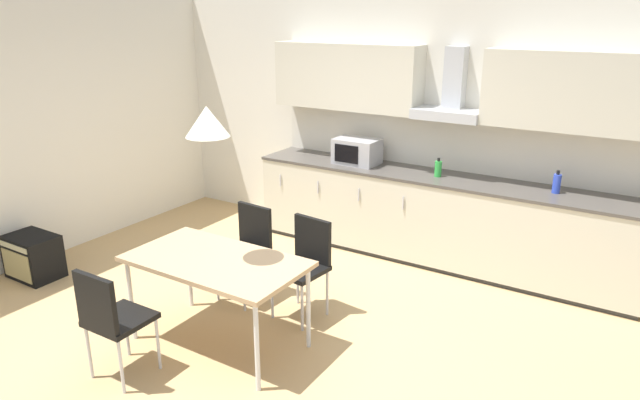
% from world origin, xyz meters
% --- Properties ---
extents(ground_plane, '(8.79, 7.20, 0.02)m').
position_xyz_m(ground_plane, '(0.00, 0.00, -0.01)').
color(ground_plane, tan).
extents(wall_back, '(7.04, 0.10, 2.82)m').
position_xyz_m(wall_back, '(0.00, 2.45, 1.41)').
color(wall_back, silver).
rests_on(wall_back, ground_plane).
extents(wall_left, '(0.10, 5.76, 2.82)m').
position_xyz_m(wall_left, '(-2.98, 0.00, 1.41)').
color(wall_left, silver).
rests_on(wall_left, ground_plane).
extents(kitchen_counter, '(4.13, 0.66, 0.94)m').
position_xyz_m(kitchen_counter, '(0.69, 2.09, 0.47)').
color(kitchen_counter, '#333333').
rests_on(kitchen_counter, ground_plane).
extents(backsplash_tile, '(4.11, 0.02, 0.53)m').
position_xyz_m(backsplash_tile, '(0.69, 2.39, 1.20)').
color(backsplash_tile, silver).
rests_on(backsplash_tile, kitchen_counter).
extents(upper_wall_cabinets, '(4.11, 0.40, 0.71)m').
position_xyz_m(upper_wall_cabinets, '(0.69, 2.23, 1.86)').
color(upper_wall_cabinets, beige).
extents(microwave, '(0.48, 0.35, 0.28)m').
position_xyz_m(microwave, '(-0.29, 2.08, 1.08)').
color(microwave, '#ADADB2').
rests_on(microwave, kitchen_counter).
extents(bottle_blue, '(0.07, 0.07, 0.22)m').
position_xyz_m(bottle_blue, '(1.81, 2.11, 1.03)').
color(bottle_blue, blue).
rests_on(bottle_blue, kitchen_counter).
extents(bottle_green, '(0.07, 0.07, 0.20)m').
position_xyz_m(bottle_green, '(0.67, 2.06, 1.02)').
color(bottle_green, green).
rests_on(bottle_green, kitchen_counter).
extents(dining_table, '(1.40, 0.77, 0.74)m').
position_xyz_m(dining_table, '(-0.19, -0.37, 0.69)').
color(dining_table, tan).
rests_on(dining_table, ground_plane).
extents(chair_near_left, '(0.40, 0.40, 0.87)m').
position_xyz_m(chair_near_left, '(-0.50, -1.14, 0.53)').
color(chair_near_left, black).
rests_on(chair_near_left, ground_plane).
extents(chair_far_left, '(0.43, 0.43, 0.87)m').
position_xyz_m(chair_far_left, '(-0.49, 0.40, 0.53)').
color(chair_far_left, black).
rests_on(chair_far_left, ground_plane).
extents(chair_far_right, '(0.44, 0.44, 0.87)m').
position_xyz_m(chair_far_right, '(0.14, 0.39, 0.53)').
color(chair_far_right, black).
rests_on(chair_far_right, ground_plane).
extents(guitar_amp, '(0.52, 0.37, 0.44)m').
position_xyz_m(guitar_amp, '(-2.58, -0.44, 0.22)').
color(guitar_amp, black).
rests_on(guitar_amp, ground_plane).
extents(pendant_lamp, '(0.32, 0.32, 0.22)m').
position_xyz_m(pendant_lamp, '(-0.19, -0.37, 1.81)').
color(pendant_lamp, silver).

